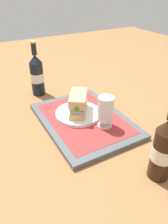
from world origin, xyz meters
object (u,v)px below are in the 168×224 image
(plate, at_px, (78,114))
(second_bottle, at_px, (37,75))
(beer_glass, at_px, (106,111))
(beer_bottle, at_px, (164,149))
(sandwich, at_px, (78,103))

(plate, relative_size, second_bottle, 0.71)
(beer_glass, distance_m, second_bottle, 0.44)
(plate, relative_size, beer_bottle, 0.71)
(plate, distance_m, sandwich, 0.05)
(second_bottle, bearing_deg, sandwich, 11.90)
(plate, distance_m, beer_bottle, 0.40)
(plate, height_order, second_bottle, second_bottle)
(plate, height_order, sandwich, sandwich)
(plate, bearing_deg, beer_bottle, 9.84)
(sandwich, bearing_deg, second_bottle, -135.00)
(sandwich, height_order, second_bottle, second_bottle)
(sandwich, relative_size, beer_bottle, 0.54)
(beer_bottle, xyz_separation_m, second_bottle, (-0.69, -0.13, 0.00))
(beer_bottle, bearing_deg, beer_glass, -177.02)
(sandwich, xyz_separation_m, beer_glass, (0.11, 0.05, 0.01))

